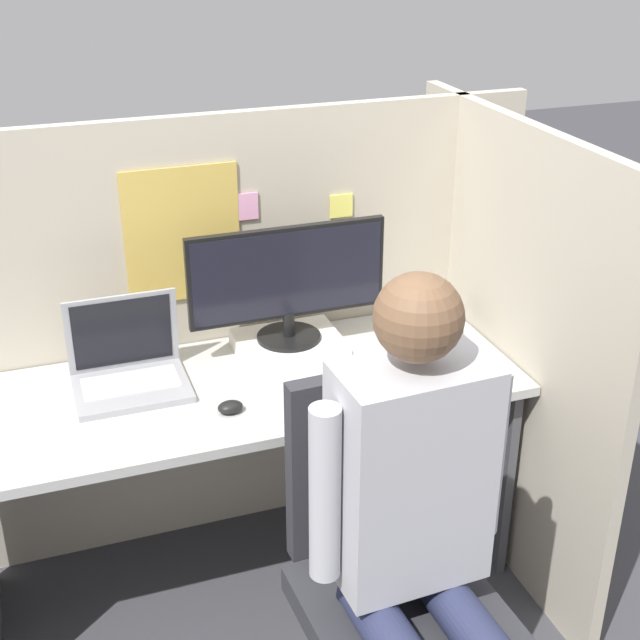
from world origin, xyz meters
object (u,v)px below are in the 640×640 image
at_px(carrot_toy, 359,402).
at_px(stapler, 445,329).
at_px(person, 419,524).
at_px(laptop, 129,371).
at_px(office_chair, 389,566).
at_px(paper_box, 289,346).
at_px(monitor, 288,279).

bearing_deg(carrot_toy, stapler, 36.89).
distance_m(carrot_toy, person, 0.59).
bearing_deg(carrot_toy, person, -98.83).
bearing_deg(laptop, person, -61.47).
bearing_deg(person, office_chair, 87.33).
height_order(stapler, carrot_toy, stapler).
xyz_separation_m(paper_box, monitor, (0.00, 0.00, 0.23)).
relative_size(stapler, carrot_toy, 1.37).
bearing_deg(paper_box, person, -90.14).
bearing_deg(stapler, laptop, 179.04).
relative_size(monitor, person, 0.45).
relative_size(laptop, person, 0.24).
relative_size(laptop, office_chair, 0.32).
height_order(monitor, stapler, monitor).
bearing_deg(laptop, stapler, -0.96).
distance_m(office_chair, person, 0.30).
bearing_deg(paper_box, laptop, -175.63).
height_order(carrot_toy, person, person).
relative_size(paper_box, stapler, 1.96).
height_order(laptop, person, person).
bearing_deg(laptop, monitor, 4.69).
xyz_separation_m(monitor, person, (-0.00, -0.96, -0.20)).
bearing_deg(paper_box, stapler, -6.14).
bearing_deg(person, carrot_toy, 81.17).
relative_size(monitor, laptop, 1.89).
relative_size(monitor, carrot_toy, 5.10).
distance_m(paper_box, person, 0.96).
height_order(stapler, office_chair, office_chair).
height_order(monitor, carrot_toy, monitor).
bearing_deg(carrot_toy, paper_box, 103.22).
bearing_deg(carrot_toy, laptop, 150.29).
bearing_deg(person, paper_box, 89.86).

